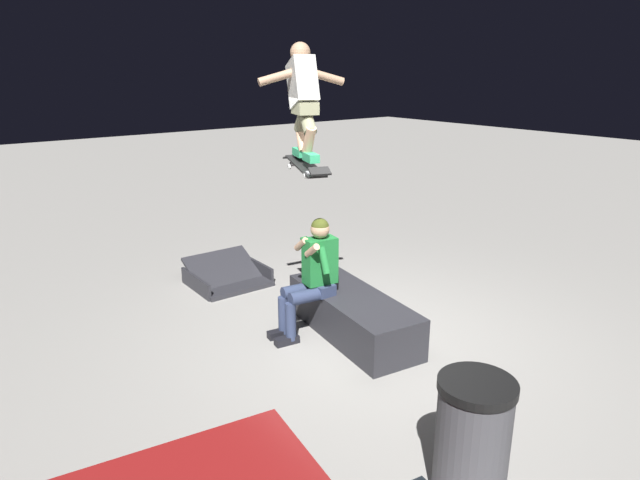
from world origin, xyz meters
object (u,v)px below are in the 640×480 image
Objects in this scene: kicker_ramp at (228,278)px; trash_bin at (472,441)px; skateboard at (305,166)px; ledge_box_main at (353,315)px; person_sitting_on_ledge at (311,272)px; skater_airborne at (303,96)px.

trash_bin reaches higher than kicker_ramp.
skateboard reaches higher than kicker_ramp.
ledge_box_main is at bearing -170.70° from kicker_ramp.
skater_airborne is (0.16, -0.03, 1.81)m from person_sitting_on_ledge.
ledge_box_main is 1.68m from skateboard.
person_sitting_on_ledge is at bearing -179.61° from kicker_ramp.
ledge_box_main is 1.56× the size of skater_airborne.
skateboard reaches higher than ledge_box_main.
ledge_box_main is at bearing -22.94° from trash_bin.
ledge_box_main is 1.70× the size of skateboard.
ledge_box_main is at bearing -130.49° from person_sitting_on_ledge.
ledge_box_main is 1.36× the size of person_sitting_on_ledge.
skater_airborne is (0.45, 0.31, 2.29)m from ledge_box_main.
kicker_ramp is (2.15, 0.35, -0.15)m from ledge_box_main.
skateboard is 0.69m from skater_airborne.
person_sitting_on_ledge is at bearing 173.83° from skateboard.
ledge_box_main reaches higher than kicker_ramp.
ledge_box_main is 2.35m from skater_airborne.
person_sitting_on_ledge is 1.44× the size of trash_bin.
trash_bin is at bearing 166.48° from skater_airborne.
ledge_box_main is at bearing -140.46° from skateboard.
trash_bin is at bearing 166.59° from skateboard.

